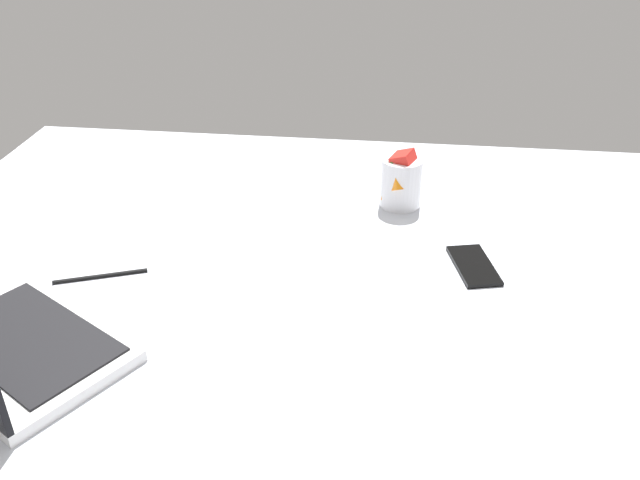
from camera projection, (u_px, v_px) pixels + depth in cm
name	position (u px, v px, depth cm)	size (l,w,h in cm)	color
bed_mattress	(334.00, 325.00, 128.56)	(180.00, 140.00, 18.00)	#B7BCC6
snack_cup	(401.00, 181.00, 148.32)	(9.00, 9.98, 13.39)	silver
cell_phone	(474.00, 266.00, 129.04)	(6.80, 14.00, 0.80)	black
charger_cable	(101.00, 276.00, 126.01)	(17.00, 0.60, 0.60)	black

